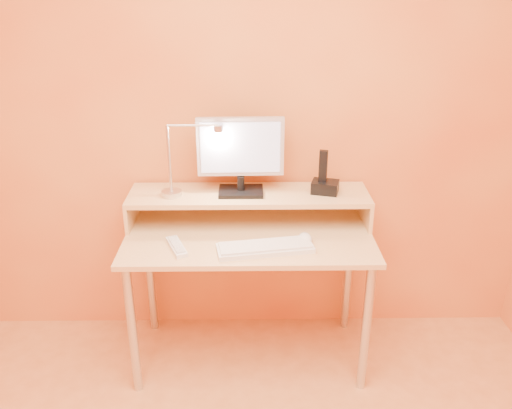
{
  "coord_description": "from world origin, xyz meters",
  "views": [
    {
      "loc": [
        0.0,
        -1.14,
        1.89
      ],
      "look_at": [
        0.03,
        1.13,
        0.9
      ],
      "focal_mm": 37.53,
      "sensor_mm": 36.0,
      "label": 1
    }
  ],
  "objects_px": {
    "keyboard": "(265,248)",
    "lamp_base": "(171,193)",
    "remote_control": "(177,247)",
    "monitor_panel": "(240,147)",
    "phone_dock": "(325,187)",
    "mouse": "(305,238)"
  },
  "relations": [
    {
      "from": "monitor_panel",
      "to": "phone_dock",
      "type": "height_order",
      "value": "monitor_panel"
    },
    {
      "from": "keyboard",
      "to": "remote_control",
      "type": "xyz_separation_m",
      "value": [
        -0.41,
        0.03,
        -0.0
      ]
    },
    {
      "from": "lamp_base",
      "to": "remote_control",
      "type": "xyz_separation_m",
      "value": [
        0.05,
        -0.25,
        -0.16
      ]
    },
    {
      "from": "lamp_base",
      "to": "remote_control",
      "type": "bearing_deg",
      "value": -79.47
    },
    {
      "from": "mouse",
      "to": "remote_control",
      "type": "bearing_deg",
      "value": -176.73
    },
    {
      "from": "keyboard",
      "to": "lamp_base",
      "type": "bearing_deg",
      "value": 138.98
    },
    {
      "from": "phone_dock",
      "to": "mouse",
      "type": "bearing_deg",
      "value": -101.32
    },
    {
      "from": "monitor_panel",
      "to": "lamp_base",
      "type": "xyz_separation_m",
      "value": [
        -0.34,
        -0.04,
        -0.23
      ]
    },
    {
      "from": "mouse",
      "to": "lamp_base",
      "type": "bearing_deg",
      "value": 160.94
    },
    {
      "from": "monitor_panel",
      "to": "remote_control",
      "type": "bearing_deg",
      "value": -136.27
    },
    {
      "from": "lamp_base",
      "to": "remote_control",
      "type": "relative_size",
      "value": 0.5
    },
    {
      "from": "keyboard",
      "to": "monitor_panel",
      "type": "bearing_deg",
      "value": 100.01
    },
    {
      "from": "keyboard",
      "to": "remote_control",
      "type": "distance_m",
      "value": 0.41
    },
    {
      "from": "remote_control",
      "to": "monitor_panel",
      "type": "bearing_deg",
      "value": 22.76
    },
    {
      "from": "phone_dock",
      "to": "mouse",
      "type": "distance_m",
      "value": 0.31
    },
    {
      "from": "lamp_base",
      "to": "mouse",
      "type": "height_order",
      "value": "lamp_base"
    },
    {
      "from": "monitor_panel",
      "to": "mouse",
      "type": "xyz_separation_m",
      "value": [
        0.31,
        -0.23,
        -0.38
      ]
    },
    {
      "from": "keyboard",
      "to": "remote_control",
      "type": "relative_size",
      "value": 2.19
    },
    {
      "from": "keyboard",
      "to": "phone_dock",
      "type": "bearing_deg",
      "value": 35.73
    },
    {
      "from": "monitor_panel",
      "to": "keyboard",
      "type": "bearing_deg",
      "value": -71.59
    },
    {
      "from": "monitor_panel",
      "to": "keyboard",
      "type": "distance_m",
      "value": 0.51
    },
    {
      "from": "keyboard",
      "to": "remote_control",
      "type": "bearing_deg",
      "value": 166.88
    }
  ]
}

